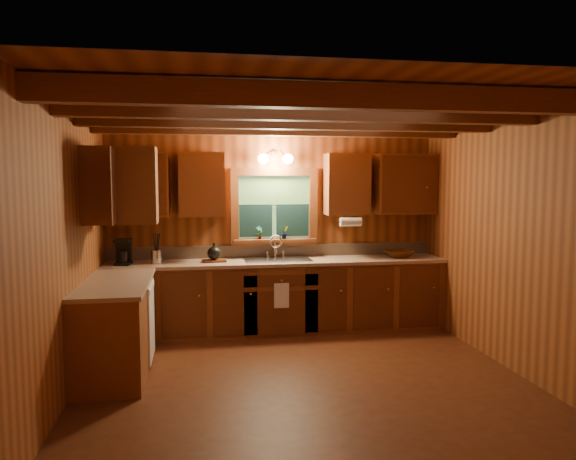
% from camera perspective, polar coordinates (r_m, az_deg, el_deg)
% --- Properties ---
extents(room, '(4.20, 4.20, 4.20)m').
position_cam_1_polar(room, '(5.12, 1.49, -1.38)').
color(room, '#4C2512').
rests_on(room, ground).
extents(ceiling_beams, '(4.20, 2.54, 0.18)m').
position_cam_1_polar(ceiling_beams, '(5.12, 1.52, 11.97)').
color(ceiling_beams, brown).
rests_on(ceiling_beams, room).
extents(base_cabinets, '(4.20, 2.22, 0.86)m').
position_cam_1_polar(base_cabinets, '(6.46, -5.08, -7.82)').
color(base_cabinets, brown).
rests_on(base_cabinets, ground).
extents(countertop, '(4.20, 2.24, 0.04)m').
position_cam_1_polar(countertop, '(6.38, -5.00, -3.86)').
color(countertop, tan).
rests_on(countertop, base_cabinets).
extents(backsplash, '(4.20, 0.02, 0.16)m').
position_cam_1_polar(backsplash, '(7.01, -1.47, -2.20)').
color(backsplash, '#9F846B').
rests_on(backsplash, room).
extents(dishwasher_panel, '(0.02, 0.60, 0.80)m').
position_cam_1_polar(dishwasher_panel, '(5.88, -14.26, -9.30)').
color(dishwasher_panel, white).
rests_on(dishwasher_panel, base_cabinets).
extents(upper_cabinets, '(4.19, 1.77, 0.78)m').
position_cam_1_polar(upper_cabinets, '(6.43, -5.92, 4.79)').
color(upper_cabinets, brown).
rests_on(upper_cabinets, room).
extents(window, '(1.12, 0.08, 1.00)m').
position_cam_1_polar(window, '(6.94, -1.46, 2.28)').
color(window, brown).
rests_on(window, room).
extents(window_sill, '(1.06, 0.14, 0.04)m').
position_cam_1_polar(window_sill, '(6.92, -1.40, -1.12)').
color(window_sill, brown).
rests_on(window_sill, room).
extents(wall_sconce, '(0.45, 0.21, 0.17)m').
position_cam_1_polar(wall_sconce, '(6.81, -1.33, 7.57)').
color(wall_sconce, black).
rests_on(wall_sconce, room).
extents(paper_towel_roll, '(0.27, 0.11, 0.11)m').
position_cam_1_polar(paper_towel_roll, '(6.81, 6.63, 0.85)').
color(paper_towel_roll, white).
rests_on(paper_towel_roll, upper_cabinets).
extents(dish_towel, '(0.18, 0.01, 0.30)m').
position_cam_1_polar(dish_towel, '(6.48, -0.69, -6.95)').
color(dish_towel, white).
rests_on(dish_towel, base_cabinets).
extents(sink, '(0.82, 0.48, 0.43)m').
position_cam_1_polar(sink, '(6.75, -1.13, -3.55)').
color(sink, silver).
rests_on(sink, countertop).
extents(coffee_maker, '(0.17, 0.22, 0.31)m').
position_cam_1_polar(coffee_maker, '(6.66, -17.00, -2.20)').
color(coffee_maker, black).
rests_on(coffee_maker, countertop).
extents(utensil_crock, '(0.13, 0.13, 0.36)m').
position_cam_1_polar(utensil_crock, '(6.65, -13.76, -2.68)').
color(utensil_crock, silver).
rests_on(utensil_crock, countertop).
extents(cutting_board, '(0.30, 0.23, 0.02)m').
position_cam_1_polar(cutting_board, '(6.65, -7.81, -3.24)').
color(cutting_board, '#512611').
rests_on(cutting_board, countertop).
extents(teakettle, '(0.16, 0.16, 0.21)m').
position_cam_1_polar(teakettle, '(6.64, -7.83, -2.43)').
color(teakettle, black).
rests_on(teakettle, cutting_board).
extents(wicker_basket, '(0.38, 0.38, 0.09)m').
position_cam_1_polar(wicker_basket, '(7.11, 11.66, -2.48)').
color(wicker_basket, '#48230C').
rests_on(wicker_basket, countertop).
extents(potted_plant_left, '(0.11, 0.09, 0.17)m').
position_cam_1_polar(potted_plant_left, '(6.88, -3.04, -0.27)').
color(potted_plant_left, '#512611').
rests_on(potted_plant_left, window_sill).
extents(potted_plant_right, '(0.11, 0.10, 0.17)m').
position_cam_1_polar(potted_plant_right, '(6.92, -0.36, -0.27)').
color(potted_plant_right, '#512611').
rests_on(potted_plant_right, window_sill).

